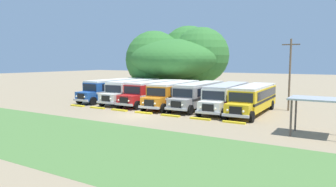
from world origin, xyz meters
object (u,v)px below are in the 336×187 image
Objects in this scene: parked_bus_slot_0 at (114,89)px; parked_bus_slot_4 at (199,94)px; broad_shade_tree at (179,57)px; parked_bus_slot_1 at (133,90)px; waiting_shelter at (317,102)px; parked_bus_slot_3 at (174,93)px; parked_bus_slot_2 at (154,91)px; utility_pole at (290,73)px; parked_bus_slot_5 at (226,96)px; parked_bus_slot_6 at (253,98)px.

parked_bus_slot_0 is 1.00× the size of parked_bus_slot_4.
parked_bus_slot_0 is at bearing -110.05° from broad_shade_tree.
parked_bus_slot_1 is 23.61m from waiting_shelter.
parked_bus_slot_1 and parked_bus_slot_3 have the same top height.
parked_bus_slot_3 is at bearing -63.11° from broad_shade_tree.
parked_bus_slot_2 is 15.77m from utility_pole.
broad_shade_tree is 2.10× the size of utility_pole.
parked_bus_slot_5 is at bearing 90.04° from parked_bus_slot_0.
parked_bus_slot_1 and parked_bus_slot_2 have the same top height.
parked_bus_slot_1 and parked_bus_slot_5 have the same top height.
waiting_shelter is at bearing 40.51° from parked_bus_slot_6.
parked_bus_slot_5 is at bearing -94.50° from parked_bus_slot_6.
parked_bus_slot_6 is at bearing 85.96° from parked_bus_slot_3.
parked_bus_slot_3 is 0.68× the size of broad_shade_tree.
parked_bus_slot_4 is 3.39m from parked_bus_slot_5.
parked_bus_slot_1 is 3.26m from parked_bus_slot_2.
parked_bus_slot_0 is 1.43× the size of utility_pole.
parked_bus_slot_5 is at bearing 141.54° from waiting_shelter.
broad_shade_tree is at bearing -156.94° from parked_bus_slot_3.
parked_bus_slot_5 is 1.44× the size of utility_pole.
parked_bus_slot_4 and parked_bus_slot_6 have the same top height.
parked_bus_slot_3 is 1.00× the size of parked_bus_slot_4.
broad_shade_tree is at bearing -165.98° from parked_bus_slot_2.
parked_bus_slot_5 is (9.52, -0.24, 0.00)m from parked_bus_slot_2.
parked_bus_slot_1 is at bearing 160.51° from waiting_shelter.
broad_shade_tree is at bearing -143.17° from parked_bus_slot_4.
parked_bus_slot_5 is (16.15, -0.38, 0.00)m from parked_bus_slot_0.
parked_bus_slot_3 is 3.04× the size of waiting_shelter.
parked_bus_slot_4 is 3.02× the size of waiting_shelter.
parked_bus_slot_0 and parked_bus_slot_4 have the same top height.
broad_shade_tree reaches higher than parked_bus_slot_6.
parked_bus_slot_1 and parked_bus_slot_4 have the same top height.
parked_bus_slot_3 is 1.00× the size of parked_bus_slot_5.
waiting_shelter is (9.46, -7.52, 0.87)m from parked_bus_slot_5.
parked_bus_slot_6 is at bearing 83.14° from parked_bus_slot_4.
parked_bus_slot_0 is at bearing -92.81° from parked_bus_slot_6.
parked_bus_slot_3 is at bearing -82.89° from parked_bus_slot_4.
parked_bus_slot_4 is (12.78, -0.02, 0.00)m from parked_bus_slot_0.
parked_bus_slot_1 is at bearing -92.10° from parked_bus_slot_4.
parked_bus_slot_6 is 9.87m from waiting_shelter.
waiting_shelter is (18.98, -7.76, 0.87)m from parked_bus_slot_2.
broad_shade_tree is (0.61, 10.91, 4.28)m from parked_bus_slot_1.
parked_bus_slot_4 is 1.00× the size of parked_bus_slot_6.
parked_bus_slot_6 is 19.42m from broad_shade_tree.
parked_bus_slot_5 is (12.78, -0.36, 0.00)m from parked_bus_slot_1.
parked_bus_slot_4 reaches higher than waiting_shelter.
utility_pole reaches higher than parked_bus_slot_4.
parked_bus_slot_0 and parked_bus_slot_6 have the same top height.
parked_bus_slot_3 is 6.40m from parked_bus_slot_5.
parked_bus_slot_0 is at bearing 162.87° from waiting_shelter.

